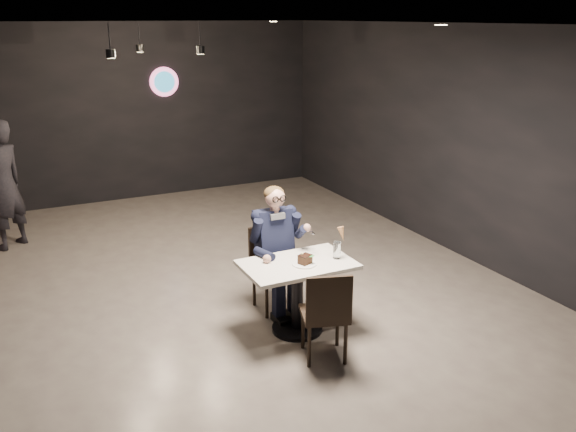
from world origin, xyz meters
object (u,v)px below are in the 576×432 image
seated_man (274,248)px  sundae_glass (337,250)px  main_table (297,297)px  chair_far (274,270)px  chair_near (324,312)px  passerby (3,185)px

seated_man → sundae_glass: bearing=-56.4°
main_table → chair_far: (0.00, 0.55, 0.09)m
chair_far → chair_near: (0.00, -1.10, 0.00)m
chair_near → seated_man: size_ratio=0.64×
passerby → chair_near: bearing=79.0°
sundae_glass → chair_near: bearing=-130.3°
chair_far → sundae_glass: sundae_glass is taller
chair_near → passerby: size_ratio=0.51×
main_table → chair_near: 0.56m
main_table → seated_man: size_ratio=0.76×
chair_near → passerby: 5.13m
main_table → seated_man: bearing=90.0°
sundae_glass → seated_man: bearing=123.6°
main_table → sundae_glass: sundae_glass is taller
passerby → seated_man: bearing=86.4°
chair_far → chair_near: size_ratio=1.00×
main_table → passerby: passerby is taller
chair_far → passerby: bearing=126.9°
passerby → main_table: bearing=82.3°
main_table → chair_near: (0.00, -0.55, 0.09)m
seated_man → sundae_glass: seated_man is taller
seated_man → sundae_glass: (0.41, -0.62, 0.12)m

